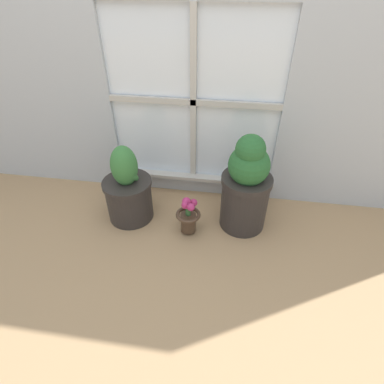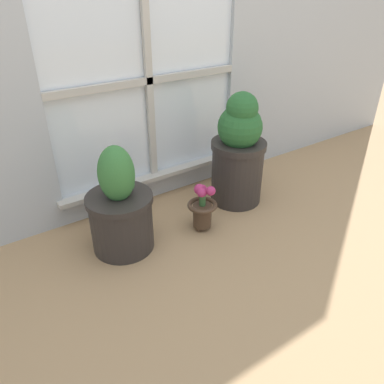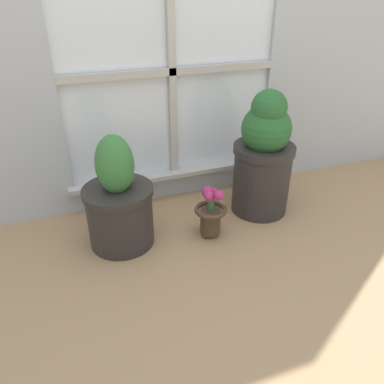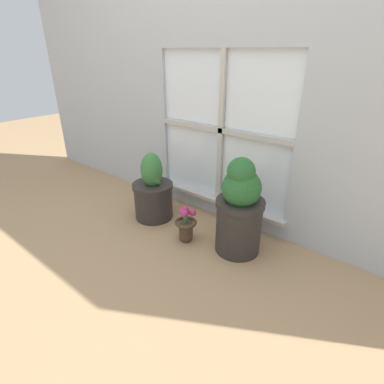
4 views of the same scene
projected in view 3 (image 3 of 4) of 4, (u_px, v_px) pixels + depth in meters
The scene contains 4 objects.
ground_plane at pixel (221, 262), 1.61m from camera, with size 10.00×10.00×0.00m, color tan.
potted_plant_left at pixel (119, 203), 1.64m from camera, with size 0.31×0.31×0.52m.
potted_plant_right at pixel (263, 157), 1.84m from camera, with size 0.30×0.30×0.64m.
flower_vase at pixel (211, 212), 1.72m from camera, with size 0.15×0.15×0.26m.
Camera 3 is at (-0.55, -1.13, 1.06)m, focal length 35.00 mm.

